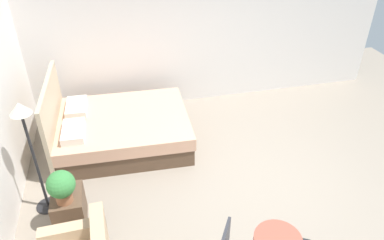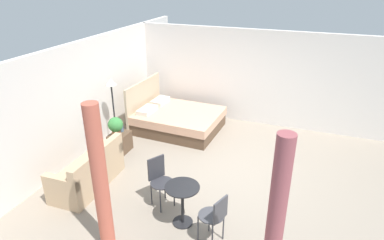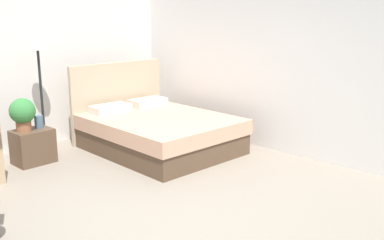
{
  "view_description": "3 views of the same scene",
  "coord_description": "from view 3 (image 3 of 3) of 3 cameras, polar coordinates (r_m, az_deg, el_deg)",
  "views": [
    {
      "loc": [
        -3.52,
        1.87,
        3.68
      ],
      "look_at": [
        0.48,
        0.91,
        1.0
      ],
      "focal_mm": 34.51,
      "sensor_mm": 36.0,
      "label": 1
    },
    {
      "loc": [
        -5.72,
        -1.35,
        3.86
      ],
      "look_at": [
        -0.13,
        0.78,
        1.15
      ],
      "focal_mm": 31.28,
      "sensor_mm": 36.0,
      "label": 2
    },
    {
      "loc": [
        -2.6,
        -2.84,
        1.96
      ],
      "look_at": [
        0.61,
        0.23,
        0.89
      ],
      "focal_mm": 41.47,
      "sensor_mm": 36.0,
      "label": 3
    }
  ],
  "objects": [
    {
      "name": "nightstand",
      "position": [
        6.28,
        -19.77,
        -3.22
      ],
      "size": [
        0.49,
        0.38,
        0.46
      ],
      "color": "brown",
      "rests_on": "ground"
    },
    {
      "name": "wall_right",
      "position": [
        6.13,
        15.99,
        6.44
      ],
      "size": [
        0.12,
        6.7,
        2.5
      ],
      "primitive_type": "cube",
      "color": "silver",
      "rests_on": "ground"
    },
    {
      "name": "potted_plant",
      "position": [
        6.13,
        -20.97,
        0.88
      ],
      "size": [
        0.33,
        0.33,
        0.44
      ],
      "color": "#935B3D",
      "rests_on": "nightstand"
    },
    {
      "name": "floor_lamp",
      "position": [
        6.52,
        -19.05,
        6.16
      ],
      "size": [
        0.31,
        0.31,
        1.61
      ],
      "color": "black",
      "rests_on": "ground"
    },
    {
      "name": "vase",
      "position": [
        6.27,
        -19.1,
        -0.22
      ],
      "size": [
        0.11,
        0.11,
        0.17
      ],
      "color": "slate",
      "rests_on": "nightstand"
    },
    {
      "name": "ground_plane",
      "position": [
        4.32,
        -3.43,
        -13.54
      ],
      "size": [
        8.58,
        9.7,
        0.02
      ],
      "primitive_type": "cube",
      "color": "gray"
    },
    {
      "name": "bed",
      "position": [
        6.51,
        -4.57,
        -1.35
      ],
      "size": [
        1.75,
        2.17,
        1.21
      ],
      "color": "brown",
      "rests_on": "ground"
    },
    {
      "name": "wall_back",
      "position": [
        6.75,
        -23.49,
        6.46
      ],
      "size": [
        8.58,
        0.12,
        2.5
      ],
      "primitive_type": "cube",
      "color": "silver",
      "rests_on": "ground"
    }
  ]
}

